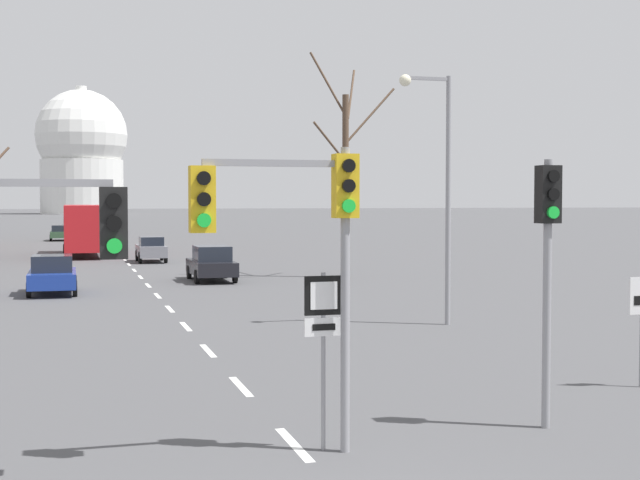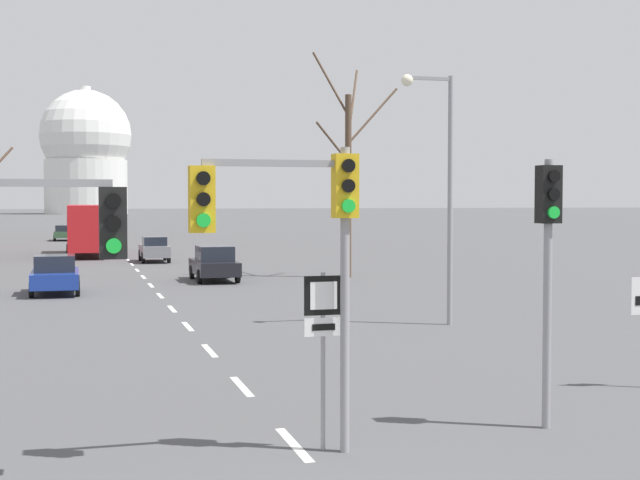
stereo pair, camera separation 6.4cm
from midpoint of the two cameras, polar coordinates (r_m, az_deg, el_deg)
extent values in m
cube|color=silver|center=(14.27, -1.81, -12.94)|extent=(0.16, 2.00, 0.01)
cube|color=silver|center=(18.55, -5.19, -9.31)|extent=(0.16, 2.00, 0.01)
cube|color=silver|center=(22.91, -7.26, -7.04)|extent=(0.16, 2.00, 0.01)
cube|color=silver|center=(27.32, -8.65, -5.49)|extent=(0.16, 2.00, 0.01)
cube|color=silver|center=(31.75, -9.65, -4.37)|extent=(0.16, 2.00, 0.01)
cube|color=silver|center=(36.20, -10.40, -3.53)|extent=(0.16, 2.00, 0.01)
cube|color=silver|center=(40.67, -10.99, -2.87)|extent=(0.16, 2.00, 0.01)
cube|color=silver|center=(45.13, -11.46, -2.34)|extent=(0.16, 2.00, 0.01)
cube|color=silver|center=(49.61, -11.84, -1.90)|extent=(0.16, 2.00, 0.01)
cube|color=silver|center=(54.09, -12.16, -1.54)|extent=(0.16, 2.00, 0.01)
cube|color=silver|center=(58.57, -12.44, -1.23)|extent=(0.16, 2.00, 0.01)
cube|color=silver|center=(63.05, -12.67, -0.97)|extent=(0.16, 2.00, 0.01)
cylinder|color=gray|center=(13.44, 1.48, -3.90)|extent=(0.14, 0.14, 4.61)
cube|color=gold|center=(13.36, 1.49, 3.48)|extent=(0.36, 0.28, 0.96)
cylinder|color=black|center=(13.21, 1.71, 4.78)|extent=(0.20, 0.06, 0.20)
cylinder|color=black|center=(13.20, 1.71, 3.49)|extent=(0.20, 0.06, 0.20)
cylinder|color=green|center=(13.20, 1.71, 2.19)|extent=(0.20, 0.06, 0.20)
cube|color=gray|center=(13.09, -3.03, 4.94)|extent=(2.15, 0.10, 0.10)
cube|color=gold|center=(12.89, -7.70, 2.60)|extent=(0.36, 0.28, 0.96)
cylinder|color=black|center=(12.72, -7.60, 3.94)|extent=(0.20, 0.06, 0.20)
cylinder|color=black|center=(12.72, -7.59, 2.60)|extent=(0.20, 0.06, 0.20)
cylinder|color=green|center=(12.72, -7.58, 1.26)|extent=(0.20, 0.06, 0.20)
cube|color=gray|center=(12.19, -17.40, 3.51)|extent=(1.76, 0.10, 0.10)
cube|color=black|center=(12.19, -13.23, 1.07)|extent=(0.36, 0.28, 0.96)
cylinder|color=black|center=(12.02, -13.21, 2.47)|extent=(0.20, 0.06, 0.20)
cylinder|color=black|center=(12.02, -13.19, 1.05)|extent=(0.20, 0.06, 0.20)
cylinder|color=green|center=(12.03, -13.18, -0.37)|extent=(0.20, 0.06, 0.20)
cylinder|color=gray|center=(15.33, 14.21, -3.39)|extent=(0.14, 0.14, 4.49)
cube|color=black|center=(15.25, 14.27, 2.85)|extent=(0.36, 0.28, 0.96)
cylinder|color=black|center=(15.11, 14.61, 3.98)|extent=(0.20, 0.06, 0.20)
cylinder|color=black|center=(15.11, 14.60, 2.85)|extent=(0.20, 0.06, 0.20)
cylinder|color=green|center=(15.11, 14.58, 1.72)|extent=(0.20, 0.06, 0.20)
cylinder|color=gray|center=(13.68, 0.07, -7.78)|extent=(0.07, 0.07, 2.72)
cube|color=black|center=(13.51, 0.10, -3.57)|extent=(0.60, 0.03, 0.60)
cube|color=white|center=(13.50, 0.12, -3.58)|extent=(0.42, 0.01, 0.42)
cube|color=white|center=(13.57, 0.10, -5.59)|extent=(0.60, 0.03, 0.28)
cube|color=black|center=(13.56, 0.12, -5.60)|extent=(0.36, 0.01, 0.10)
cylinder|color=gray|center=(27.47, 8.14, 2.48)|extent=(0.16, 0.16, 7.59)
cube|color=gray|center=(27.44, 6.81, 10.22)|extent=(1.42, 0.10, 0.10)
sphere|color=#F2EAC6|center=(27.17, 5.40, 10.14)|extent=(0.36, 0.36, 0.36)
cube|color=black|center=(42.45, -7.01, -1.74)|extent=(1.86, 4.41, 0.64)
cube|color=#1E232D|center=(42.19, -6.97, -0.85)|extent=(1.58, 2.12, 0.70)
cylinder|color=black|center=(43.71, -8.42, -2.05)|extent=(0.18, 0.66, 0.66)
cylinder|color=black|center=(43.96, -6.14, -2.01)|extent=(0.18, 0.66, 0.66)
cylinder|color=black|center=(41.00, -7.94, -2.35)|extent=(0.18, 0.66, 0.66)
cylinder|color=black|center=(41.28, -5.51, -2.30)|extent=(0.18, 0.66, 0.66)
cube|color=#2D4C33|center=(87.82, -16.28, 0.36)|extent=(1.87, 4.38, 0.58)
cube|color=#1E232D|center=(87.58, -16.29, 0.73)|extent=(1.59, 2.10, 0.57)
cylinder|color=black|center=(89.20, -16.84, 0.19)|extent=(0.18, 0.62, 0.62)
cylinder|color=black|center=(89.18, -15.70, 0.21)|extent=(0.18, 0.62, 0.62)
cylinder|color=black|center=(86.49, -16.88, 0.12)|extent=(0.18, 0.62, 0.62)
cylinder|color=black|center=(86.47, -15.70, 0.14)|extent=(0.18, 0.62, 0.62)
cube|color=navy|center=(37.88, -16.80, -2.38)|extent=(1.85, 4.06, 0.62)
cube|color=#1E232D|center=(37.63, -16.82, -1.44)|extent=(1.57, 1.95, 0.66)
cylinder|color=black|center=(39.19, -18.04, -2.69)|extent=(0.18, 0.64, 0.64)
cylinder|color=black|center=(39.15, -15.48, -2.66)|extent=(0.18, 0.64, 0.64)
cylinder|color=black|center=(36.68, -18.20, -3.04)|extent=(0.18, 0.64, 0.64)
cylinder|color=black|center=(36.65, -15.46, -3.01)|extent=(0.18, 0.64, 0.64)
cube|color=slate|center=(56.06, -10.79, -0.68)|extent=(1.64, 4.03, 0.68)
cube|color=#1E232D|center=(55.83, -10.78, -0.07)|extent=(1.39, 1.93, 0.54)
cylinder|color=black|center=(57.27, -11.66, -0.97)|extent=(0.18, 0.70, 0.70)
cylinder|color=black|center=(57.39, -10.13, -0.95)|extent=(0.18, 0.70, 0.70)
cylinder|color=black|center=(54.78, -11.48, -1.12)|extent=(0.18, 0.70, 0.70)
cylinder|color=black|center=(54.91, -9.88, -1.10)|extent=(0.18, 0.70, 0.70)
cube|color=red|center=(63.44, -14.94, 0.81)|extent=(2.50, 10.80, 3.00)
cube|color=black|center=(63.43, -14.95, 1.15)|extent=(2.52, 10.26, 0.90)
cylinder|color=black|center=(67.28, -15.99, -0.38)|extent=(0.26, 0.96, 0.96)
cylinder|color=black|center=(67.31, -13.95, -0.36)|extent=(0.26, 0.96, 0.96)
cylinder|color=black|center=(60.27, -16.03, -0.72)|extent=(0.26, 0.96, 0.96)
cylinder|color=black|center=(60.30, -13.75, -0.69)|extent=(0.26, 0.96, 0.96)
cylinder|color=brown|center=(43.93, 1.60, 3.45)|extent=(0.32, 0.32, 9.00)
cylinder|color=brown|center=(44.91, 3.20, 7.97)|extent=(2.88, 0.93, 2.93)
cylinder|color=brown|center=(45.62, 1.97, 9.34)|extent=(1.25, 2.61, 2.83)
cylinder|color=brown|center=(43.32, 0.56, 6.31)|extent=(1.93, 1.08, 1.87)
cylinder|color=brown|center=(44.43, 0.47, 9.96)|extent=(1.67, 0.90, 3.20)
cylinder|color=silver|center=(258.55, -14.98, 3.30)|extent=(22.71, 22.71, 15.14)
sphere|color=silver|center=(259.17, -15.02, 6.51)|extent=(25.23, 25.23, 25.23)
cylinder|color=silver|center=(260.22, -15.05, 9.01)|extent=(3.03, 3.03, 4.42)
camera|label=1|loc=(0.03, -90.13, -0.01)|focal=50.00mm
camera|label=2|loc=(0.03, 89.87, 0.01)|focal=50.00mm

